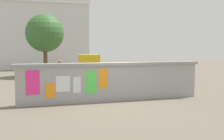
{
  "coord_description": "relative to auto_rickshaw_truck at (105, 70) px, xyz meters",
  "views": [
    {
      "loc": [
        -2.82,
        -10.03,
        2.22
      ],
      "look_at": [
        0.51,
        1.97,
        1.14
      ],
      "focal_mm": 39.9,
      "sensor_mm": 36.0,
      "label": 1
    }
  ],
  "objects": [
    {
      "name": "motorcycle",
      "position": [
        2.07,
        -2.81,
        -0.44
      ],
      "size": [
        1.88,
        0.64,
        0.87
      ],
      "color": "black",
      "rests_on": "ground"
    },
    {
      "name": "bicycle_far",
      "position": [
        -2.96,
        0.15,
        -0.54
      ],
      "size": [
        1.67,
        0.55,
        0.95
      ],
      "color": "black",
      "rests_on": "ground"
    },
    {
      "name": "bicycle_near",
      "position": [
        -1.44,
        -2.86,
        -0.54
      ],
      "size": [
        1.71,
        0.44,
        0.95
      ],
      "color": "black",
      "rests_on": "ground"
    },
    {
      "name": "tree_roadside",
      "position": [
        -3.51,
        5.61,
        2.51
      ],
      "size": [
        3.0,
        3.0,
        4.93
      ],
      "color": "brown",
      "rests_on": "ground"
    },
    {
      "name": "auto_rickshaw_truck",
      "position": [
        0.0,
        0.0,
        0.0
      ],
      "size": [
        3.69,
        1.74,
        1.85
      ],
      "color": "black",
      "rests_on": "ground"
    },
    {
      "name": "building_background",
      "position": [
        -4.07,
        15.15,
        2.83
      ],
      "size": [
        10.84,
        6.91,
        7.43
      ],
      "color": "silver",
      "rests_on": "ground"
    },
    {
      "name": "ground",
      "position": [
        -0.88,
        3.04,
        -0.9
      ],
      "size": [
        60.0,
        60.0,
        0.0
      ],
      "primitive_type": "plane",
      "color": "#6B6051"
    },
    {
      "name": "person_walking",
      "position": [
        -2.82,
        -1.68,
        0.09
      ],
      "size": [
        0.48,
        0.48,
        1.62
      ],
      "color": "yellow",
      "rests_on": "ground"
    },
    {
      "name": "poster_wall",
      "position": [
        -0.89,
        -4.96,
        -0.06
      ],
      "size": [
        7.94,
        0.42,
        1.62
      ],
      "color": "#9B9B9B",
      "rests_on": "ground"
    }
  ]
}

